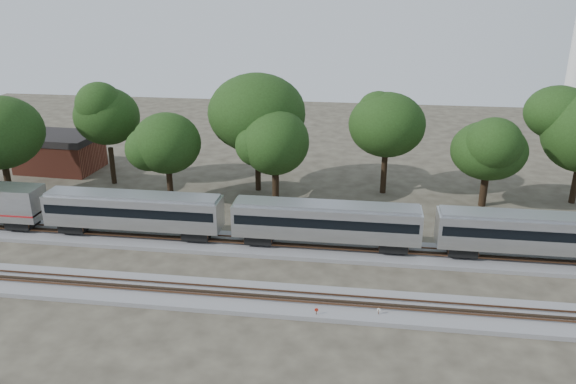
% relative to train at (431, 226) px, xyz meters
% --- Properties ---
extents(ground, '(160.00, 160.00, 0.00)m').
position_rel_train_xyz_m(ground, '(-12.27, -6.00, -3.31)').
color(ground, '#383328').
rests_on(ground, ground).
extents(track_far, '(160.00, 5.00, 0.73)m').
position_rel_train_xyz_m(track_far, '(-12.27, 0.00, -3.10)').
color(track_far, slate).
rests_on(track_far, ground).
extents(track_near, '(160.00, 5.00, 0.73)m').
position_rel_train_xyz_m(track_near, '(-12.27, -10.00, -3.10)').
color(track_near, slate).
rests_on(track_near, ground).
extents(train, '(113.65, 3.25, 4.79)m').
position_rel_train_xyz_m(train, '(0.00, 0.00, 0.00)').
color(train, silver).
rests_on(train, ground).
extents(switch_stand_red, '(0.30, 0.06, 0.96)m').
position_rel_train_xyz_m(switch_stand_red, '(-9.69, -12.02, -2.70)').
color(switch_stand_red, '#512D19').
rests_on(switch_stand_red, ground).
extents(switch_stand_white, '(0.30, 0.06, 0.93)m').
position_rel_train_xyz_m(switch_stand_white, '(-4.84, -11.32, -2.72)').
color(switch_stand_white, '#512D19').
rests_on(switch_stand_white, ground).
extents(switch_lever, '(0.58, 0.48, 0.30)m').
position_rel_train_xyz_m(switch_lever, '(-7.67, -11.89, -3.16)').
color(switch_lever, '#512D19').
rests_on(switch_lever, ground).
extents(brick_building, '(11.04, 8.09, 5.12)m').
position_rel_train_xyz_m(brick_building, '(-48.99, 20.70, -0.73)').
color(brick_building, brown).
rests_on(brick_building, ground).
extents(tree_1, '(9.14, 9.14, 12.89)m').
position_rel_train_xyz_m(tree_1, '(-39.12, 16.23, 5.67)').
color(tree_1, black).
rests_on(tree_1, ground).
extents(tree_2, '(7.50, 7.50, 10.57)m').
position_rel_train_xyz_m(tree_2, '(-29.36, 10.61, 4.05)').
color(tree_2, black).
rests_on(tree_2, ground).
extents(tree_3, '(10.16, 10.16, 14.33)m').
position_rel_train_xyz_m(tree_3, '(-19.74, 16.32, 6.68)').
color(tree_3, black).
rests_on(tree_3, ground).
extents(tree_4, '(7.64, 7.64, 10.77)m').
position_rel_train_xyz_m(tree_4, '(-16.85, 12.37, 4.19)').
color(tree_4, black).
rests_on(tree_4, ground).
extents(tree_5, '(8.89, 8.89, 12.54)m').
position_rel_train_xyz_m(tree_5, '(-3.97, 17.56, 5.43)').
color(tree_5, black).
rests_on(tree_5, ground).
extents(tree_6, '(6.92, 6.92, 9.75)m').
position_rel_train_xyz_m(tree_6, '(7.64, 14.67, 3.47)').
color(tree_6, black).
rests_on(tree_6, ground).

